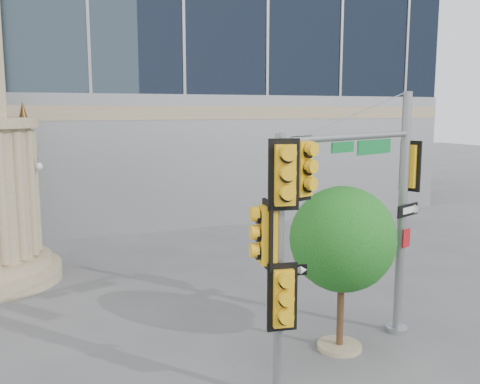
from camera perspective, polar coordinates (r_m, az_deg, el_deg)
name	(u,v)px	position (r m, az deg, el deg)	size (l,w,h in m)	color
ground	(297,376)	(11.47, 6.07, -18.96)	(120.00, 120.00, 0.00)	#545456
main_signal_pole	(380,191)	(12.14, 14.66, 0.09)	(4.25, 1.95, 5.74)	slate
secondary_signal_pole	(278,250)	(9.44, 4.07, -6.21)	(0.85, 0.73, 4.93)	slate
street_tree	(344,243)	(11.98, 11.00, -5.38)	(2.37, 2.32, 3.70)	#9B8769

